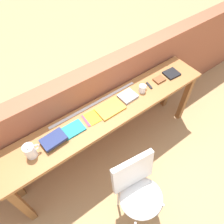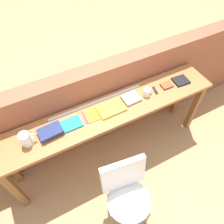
{
  "view_description": "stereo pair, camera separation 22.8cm",
  "coord_description": "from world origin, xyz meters",
  "px_view_note": "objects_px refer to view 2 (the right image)",
  "views": [
    {
      "loc": [
        -0.85,
        -0.89,
        2.68
      ],
      "look_at": [
        0.0,
        0.25,
        0.9
      ],
      "focal_mm": 35.0,
      "sensor_mm": 36.0,
      "label": 1
    },
    {
      "loc": [
        -0.66,
        -1.01,
        2.68
      ],
      "look_at": [
        0.0,
        0.25,
        0.9
      ],
      "focal_mm": 35.0,
      "sensor_mm": 36.0,
      "label": 2
    }
  ],
  "objects_px": {
    "book_open_centre": "(111,108)",
    "pitcher_white": "(26,139)",
    "mug": "(147,92)",
    "book_stack_leftmost": "(50,132)",
    "pamphlet_pile_colourful": "(91,115)",
    "multitool_folded": "(155,90)",
    "leather_journal_brown": "(167,85)",
    "magazine_cycling": "(71,124)",
    "chair_white_moulded": "(127,192)",
    "book_repair_rightmost": "(181,81)"
  },
  "relations": [
    {
      "from": "chair_white_moulded",
      "to": "pamphlet_pile_colourful",
      "type": "bearing_deg",
      "value": 90.93
    },
    {
      "from": "pitcher_white",
      "to": "multitool_folded",
      "type": "bearing_deg",
      "value": 0.76
    },
    {
      "from": "book_stack_leftmost",
      "to": "leather_journal_brown",
      "type": "bearing_deg",
      "value": 0.41
    },
    {
      "from": "mug",
      "to": "leather_journal_brown",
      "type": "relative_size",
      "value": 0.85
    },
    {
      "from": "pitcher_white",
      "to": "pamphlet_pile_colourful",
      "type": "relative_size",
      "value": 1.04
    },
    {
      "from": "pamphlet_pile_colourful",
      "to": "multitool_folded",
      "type": "bearing_deg",
      "value": -0.74
    },
    {
      "from": "magazine_cycling",
      "to": "pamphlet_pile_colourful",
      "type": "distance_m",
      "value": 0.22
    },
    {
      "from": "chair_white_moulded",
      "to": "leather_journal_brown",
      "type": "bearing_deg",
      "value": 38.6
    },
    {
      "from": "pitcher_white",
      "to": "leather_journal_brown",
      "type": "distance_m",
      "value": 1.62
    },
    {
      "from": "chair_white_moulded",
      "to": "book_stack_leftmost",
      "type": "distance_m",
      "value": 0.96
    },
    {
      "from": "pitcher_white",
      "to": "pamphlet_pile_colourful",
      "type": "distance_m",
      "value": 0.67
    },
    {
      "from": "book_stack_leftmost",
      "to": "book_repair_rightmost",
      "type": "xyz_separation_m",
      "value": [
        1.6,
        -0.0,
        -0.02
      ]
    },
    {
      "from": "book_stack_leftmost",
      "to": "book_open_centre",
      "type": "distance_m",
      "value": 0.67
    },
    {
      "from": "chair_white_moulded",
      "to": "mug",
      "type": "bearing_deg",
      "value": 48.28
    },
    {
      "from": "leather_journal_brown",
      "to": "chair_white_moulded",
      "type": "bearing_deg",
      "value": -140.44
    },
    {
      "from": "magazine_cycling",
      "to": "pamphlet_pile_colourful",
      "type": "height_order",
      "value": "magazine_cycling"
    },
    {
      "from": "leather_journal_brown",
      "to": "book_repair_rightmost",
      "type": "xyz_separation_m",
      "value": [
        0.2,
        -0.01,
        -0.0
      ]
    },
    {
      "from": "pitcher_white",
      "to": "multitool_folded",
      "type": "relative_size",
      "value": 1.67
    },
    {
      "from": "book_stack_leftmost",
      "to": "leather_journal_brown",
      "type": "relative_size",
      "value": 1.84
    },
    {
      "from": "leather_journal_brown",
      "to": "pitcher_white",
      "type": "bearing_deg",
      "value": -178.38
    },
    {
      "from": "pitcher_white",
      "to": "book_open_centre",
      "type": "distance_m",
      "value": 0.89
    },
    {
      "from": "book_stack_leftmost",
      "to": "mug",
      "type": "relative_size",
      "value": 2.18
    },
    {
      "from": "pamphlet_pile_colourful",
      "to": "mug",
      "type": "bearing_deg",
      "value": -2.06
    },
    {
      "from": "magazine_cycling",
      "to": "multitool_folded",
      "type": "distance_m",
      "value": 1.02
    },
    {
      "from": "book_open_centre",
      "to": "leather_journal_brown",
      "type": "bearing_deg",
      "value": 0.03
    },
    {
      "from": "pitcher_white",
      "to": "book_open_centre",
      "type": "relative_size",
      "value": 0.63
    },
    {
      "from": "book_stack_leftmost",
      "to": "chair_white_moulded",
      "type": "bearing_deg",
      "value": -58.77
    },
    {
      "from": "book_stack_leftmost",
      "to": "leather_journal_brown",
      "type": "height_order",
      "value": "book_stack_leftmost"
    },
    {
      "from": "chair_white_moulded",
      "to": "multitool_folded",
      "type": "bearing_deg",
      "value": 43.93
    },
    {
      "from": "book_stack_leftmost",
      "to": "pamphlet_pile_colourful",
      "type": "relative_size",
      "value": 1.35
    },
    {
      "from": "chair_white_moulded",
      "to": "leather_journal_brown",
      "type": "xyz_separation_m",
      "value": [
        0.95,
        0.76,
        0.37
      ]
    },
    {
      "from": "magazine_cycling",
      "to": "book_repair_rightmost",
      "type": "xyz_separation_m",
      "value": [
        1.38,
        -0.01,
        0.0
      ]
    },
    {
      "from": "book_open_centre",
      "to": "book_repair_rightmost",
      "type": "xyz_separation_m",
      "value": [
        0.93,
        -0.0,
        0.0
      ]
    },
    {
      "from": "magazine_cycling",
      "to": "leather_journal_brown",
      "type": "distance_m",
      "value": 1.19
    },
    {
      "from": "mug",
      "to": "multitool_folded",
      "type": "bearing_deg",
      "value": 6.47
    },
    {
      "from": "pamphlet_pile_colourful",
      "to": "book_stack_leftmost",
      "type": "bearing_deg",
      "value": -177.3
    },
    {
      "from": "chair_white_moulded",
      "to": "multitool_folded",
      "type": "relative_size",
      "value": 8.1
    },
    {
      "from": "pitcher_white",
      "to": "leather_journal_brown",
      "type": "bearing_deg",
      "value": 0.66
    },
    {
      "from": "mug",
      "to": "book_stack_leftmost",
      "type": "bearing_deg",
      "value": 179.82
    },
    {
      "from": "book_repair_rightmost",
      "to": "magazine_cycling",
      "type": "bearing_deg",
      "value": -176.13
    },
    {
      "from": "pitcher_white",
      "to": "magazine_cycling",
      "type": "bearing_deg",
      "value": 2.48
    },
    {
      "from": "book_stack_leftmost",
      "to": "multitool_folded",
      "type": "height_order",
      "value": "book_stack_leftmost"
    },
    {
      "from": "book_stack_leftmost",
      "to": "book_repair_rightmost",
      "type": "distance_m",
      "value": 1.6
    },
    {
      "from": "mug",
      "to": "book_repair_rightmost",
      "type": "height_order",
      "value": "mug"
    },
    {
      "from": "book_open_centre",
      "to": "leather_journal_brown",
      "type": "xyz_separation_m",
      "value": [
        0.73,
        0.01,
        0.0
      ]
    },
    {
      "from": "multitool_folded",
      "to": "book_repair_rightmost",
      "type": "height_order",
      "value": "book_repair_rightmost"
    },
    {
      "from": "book_open_centre",
      "to": "pitcher_white",
      "type": "bearing_deg",
      "value": -179.7
    },
    {
      "from": "leather_journal_brown",
      "to": "book_repair_rightmost",
      "type": "bearing_deg",
      "value": -2.42
    },
    {
      "from": "book_stack_leftmost",
      "to": "multitool_folded",
      "type": "relative_size",
      "value": 2.18
    },
    {
      "from": "book_stack_leftmost",
      "to": "pamphlet_pile_colourful",
      "type": "bearing_deg",
      "value": 2.7
    }
  ]
}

